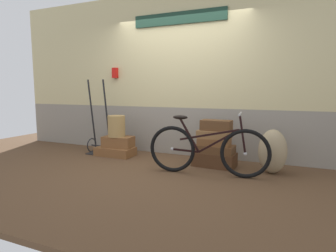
{
  "coord_description": "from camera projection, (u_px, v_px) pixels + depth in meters",
  "views": [
    {
      "loc": [
        1.92,
        -4.13,
        1.22
      ],
      "look_at": [
        0.05,
        0.11,
        0.62
      ],
      "focal_mm": 30.57,
      "sensor_mm": 36.0,
      "label": 1
    }
  ],
  "objects": [
    {
      "name": "ground",
      "position": [
        162.0,
        166.0,
        4.68
      ],
      "size": [
        9.26,
        5.2,
        0.06
      ],
      "primitive_type": "cube",
      "color": "#513823"
    },
    {
      "name": "station_building",
      "position": [
        182.0,
        74.0,
        5.25
      ],
      "size": [
        7.26,
        0.74,
        2.97
      ],
      "color": "gray",
      "rests_on": "ground"
    },
    {
      "name": "suitcase_0",
      "position": [
        115.0,
        151.0,
        5.26
      ],
      "size": [
        0.7,
        0.4,
        0.16
      ],
      "primitive_type": "cube",
      "rotation": [
        0.0,
        0.0,
        0.01
      ],
      "color": "brown",
      "rests_on": "ground"
    },
    {
      "name": "suitcase_1",
      "position": [
        118.0,
        142.0,
        5.26
      ],
      "size": [
        0.57,
        0.36,
        0.2
      ],
      "primitive_type": "cube",
      "rotation": [
        0.0,
        0.0,
        0.09
      ],
      "color": "brown",
      "rests_on": "suitcase_0"
    },
    {
      "name": "suitcase_2",
      "position": [
        214.0,
        159.0,
        4.53
      ],
      "size": [
        0.68,
        0.41,
        0.22
      ],
      "primitive_type": "cube",
      "rotation": [
        0.0,
        0.0,
        -0.07
      ],
      "color": "#4C2D19",
      "rests_on": "ground"
    },
    {
      "name": "suitcase_3",
      "position": [
        215.0,
        149.0,
        4.51
      ],
      "size": [
        0.61,
        0.35,
        0.12
      ],
      "primitive_type": "cube",
      "rotation": [
        0.0,
        0.0,
        -0.04
      ],
      "color": "brown",
      "rests_on": "suitcase_2"
    },
    {
      "name": "suitcase_4",
      "position": [
        214.0,
        142.0,
        4.48
      ],
      "size": [
        0.5,
        0.27,
        0.11
      ],
      "primitive_type": "cube",
      "rotation": [
        0.0,
        0.0,
        -0.01
      ],
      "color": "brown",
      "rests_on": "suitcase_3"
    },
    {
      "name": "suitcase_5",
      "position": [
        214.0,
        134.0,
        4.48
      ],
      "size": [
        0.53,
        0.3,
        0.12
      ],
      "primitive_type": "cube",
      "rotation": [
        0.0,
        0.0,
        -0.08
      ],
      "color": "olive",
      "rests_on": "suitcase_4"
    },
    {
      "name": "suitcase_6",
      "position": [
        216.0,
        125.0,
        4.47
      ],
      "size": [
        0.48,
        0.26,
        0.17
      ],
      "primitive_type": "cube",
      "rotation": [
        0.0,
        0.0,
        -0.04
      ],
      "color": "brown",
      "rests_on": "suitcase_5"
    },
    {
      "name": "wicker_basket",
      "position": [
        116.0,
        126.0,
        5.2
      ],
      "size": [
        0.31,
        0.31,
        0.39
      ],
      "primitive_type": "cylinder",
      "color": "#A8844C",
      "rests_on": "suitcase_1"
    },
    {
      "name": "luggage_trolley",
      "position": [
        99.0,
        136.0,
        5.44
      ],
      "size": [
        0.42,
        0.36,
        1.39
      ],
      "color": "black",
      "rests_on": "ground"
    },
    {
      "name": "burlap_sack",
      "position": [
        273.0,
        151.0,
        4.13
      ],
      "size": [
        0.4,
        0.34,
        0.64
      ],
      "primitive_type": "ellipsoid",
      "color": "#9E8966",
      "rests_on": "ground"
    },
    {
      "name": "bicycle",
      "position": [
        207.0,
        150.0,
        4.05
      ],
      "size": [
        1.72,
        0.46,
        0.9
      ],
      "color": "black",
      "rests_on": "ground"
    }
  ]
}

